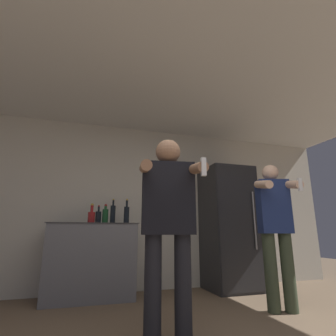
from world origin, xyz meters
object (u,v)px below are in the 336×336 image
person_man_side (276,226)px  bottle_amber_bourbon (98,217)px  bottle_green_wine (126,214)px  bottle_dark_rum (105,215)px  bottle_tall_gin (113,214)px  bottle_short_whiskey (91,216)px  refrigerator (228,227)px  person_woman_foreground (168,217)px

person_man_side → bottle_amber_bourbon: bearing=150.4°
bottle_green_wine → bottle_dark_rum: (-0.29, 0.00, -0.02)m
bottle_tall_gin → bottle_dark_rum: bottle_tall_gin is taller
bottle_tall_gin → bottle_dark_rum: size_ratio=1.30×
bottle_short_whiskey → bottle_green_wine: size_ratio=0.77×
bottle_tall_gin → person_man_side: person_man_side is taller
refrigerator → person_man_side: size_ratio=1.13×
bottle_amber_bourbon → person_woman_foreground: 1.65m
bottle_tall_gin → bottle_green_wine: bearing=0.0°
refrigerator → bottle_tall_gin: bearing=-178.9°
bottle_amber_bourbon → bottle_tall_gin: bottle_tall_gin is taller
person_man_side → bottle_dark_rum: bearing=149.2°
bottle_green_wine → person_man_side: bearing=-35.2°
bottle_dark_rum → person_woman_foreground: size_ratio=0.15×
bottle_short_whiskey → bottle_dark_rum: bottle_short_whiskey is taller
refrigerator → bottle_dark_rum: 1.92m
bottle_short_whiskey → person_woman_foreground: 1.68m
refrigerator → bottle_amber_bourbon: refrigerator is taller
bottle_green_wine → bottle_tall_gin: size_ratio=1.02×
bottle_dark_rum → person_woman_foreground: person_woman_foreground is taller
bottle_amber_bourbon → person_man_side: (1.97, -1.12, -0.13)m
refrigerator → bottle_short_whiskey: size_ratio=7.07×
bottle_short_whiskey → person_man_side: size_ratio=0.16×
person_woman_foreground → bottle_amber_bourbon: bearing=108.5°
bottle_green_wine → bottle_tall_gin: 0.19m
bottle_tall_gin → person_woman_foreground: 1.61m
bottle_tall_gin → bottle_dark_rum: (-0.10, 0.00, -0.02)m
bottle_green_wine → refrigerator: bearing=1.3°
bottle_tall_gin → bottle_amber_bourbon: bearing=180.0°
bottle_amber_bourbon → person_man_side: bearing=-29.6°
refrigerator → person_woman_foreground: size_ratio=1.11×
bottle_short_whiskey → bottle_dark_rum: (0.18, 0.00, 0.01)m
bottle_amber_bourbon → bottle_dark_rum: bearing=0.0°
bottle_tall_gin → person_man_side: bearing=-32.2°
refrigerator → person_man_side: refrigerator is taller
bottle_dark_rum → bottle_green_wine: bearing=0.0°
bottle_tall_gin → person_man_side: 2.11m
person_woman_foreground → person_man_side: (1.45, 0.44, -0.05)m
refrigerator → bottle_green_wine: refrigerator is taller
bottle_short_whiskey → bottle_green_wine: (0.47, 0.00, 0.04)m
bottle_green_wine → bottle_dark_rum: bearing=180.0°
bottle_green_wine → person_man_side: 1.95m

